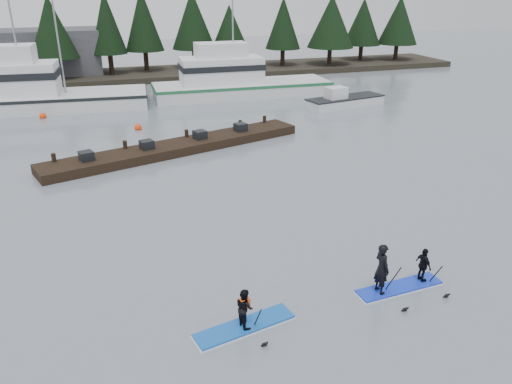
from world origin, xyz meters
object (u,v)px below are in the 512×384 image
object	(u,v)px
floating_dock	(178,147)
paddleboard_solo	(245,316)
fishing_boat_large	(31,101)
fishing_boat_medium	(237,89)
paddleboard_duo	(398,272)

from	to	relation	value
floating_dock	paddleboard_solo	distance (m)	17.21
floating_dock	fishing_boat_large	bearing A→B (deg)	106.11
fishing_boat_medium	paddleboard_solo	xyz separation A→B (m)	(-8.76, -31.23, -0.21)
fishing_boat_large	fishing_boat_medium	xyz separation A→B (m)	(17.06, -0.12, -0.07)
fishing_boat_large	fishing_boat_medium	bearing A→B (deg)	4.64
fishing_boat_medium	floating_dock	xyz separation A→B (m)	(-7.74, -14.05, -0.38)
fishing_boat_medium	paddleboard_duo	size ratio (longest dim) A/B	5.08
paddleboard_solo	paddleboard_duo	bearing A→B (deg)	-7.98
fishing_boat_medium	paddleboard_duo	distance (m)	31.06
fishing_boat_medium	floating_dock	bearing A→B (deg)	-116.99
floating_dock	paddleboard_solo	size ratio (longest dim) A/B	5.13
fishing_boat_medium	paddleboard_solo	world-z (taller)	fishing_boat_medium
floating_dock	fishing_boat_medium	bearing A→B (deg)	43.93
floating_dock	paddleboard_solo	world-z (taller)	paddleboard_solo
fishing_boat_medium	paddleboard_duo	bearing A→B (deg)	-94.42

